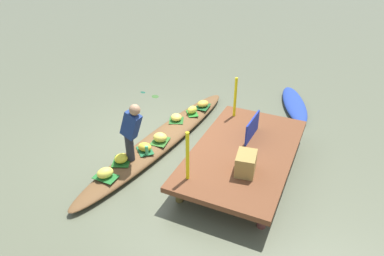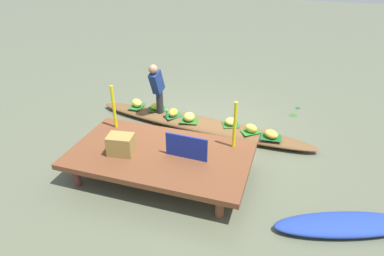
# 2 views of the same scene
# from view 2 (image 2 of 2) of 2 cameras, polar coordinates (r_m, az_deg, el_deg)

# --- Properties ---
(canal_water) EXTENTS (40.00, 40.00, 0.00)m
(canal_water) POSITION_cam_2_polar(r_m,az_deg,el_deg) (7.72, 1.33, -0.04)
(canal_water) COLOR #575C47
(canal_water) RESTS_ON ground
(dock_platform) EXTENTS (3.20, 1.80, 0.47)m
(dock_platform) POSITION_cam_2_polar(r_m,az_deg,el_deg) (6.07, -5.43, -4.66)
(dock_platform) COLOR brown
(dock_platform) RESTS_ON ground
(vendor_boat) EXTENTS (5.26, 1.28, 0.20)m
(vendor_boat) POSITION_cam_2_polar(r_m,az_deg,el_deg) (7.67, 1.34, 0.62)
(vendor_boat) COLOR brown
(vendor_boat) RESTS_ON ground
(moored_boat) EXTENTS (2.18, 1.21, 0.18)m
(moored_boat) POSITION_cam_2_polar(r_m,az_deg,el_deg) (5.67, 24.41, -14.64)
(moored_boat) COLOR #203A96
(moored_boat) RESTS_ON ground
(leaf_mat_0) EXTENTS (0.44, 0.43, 0.01)m
(leaf_mat_0) POSITION_cam_2_polar(r_m,az_deg,el_deg) (7.49, 6.55, 0.56)
(leaf_mat_0) COLOR #235D22
(leaf_mat_0) RESTS_ON vendor_boat
(banana_bunch_0) EXTENTS (0.34, 0.34, 0.16)m
(banana_bunch_0) POSITION_cam_2_polar(r_m,az_deg,el_deg) (7.45, 6.59, 1.10)
(banana_bunch_0) COLOR #F9E056
(banana_bunch_0) RESTS_ON vendor_boat
(leaf_mat_1) EXTENTS (0.29, 0.42, 0.01)m
(leaf_mat_1) POSITION_cam_2_polar(r_m,az_deg,el_deg) (8.38, -9.26, 3.64)
(leaf_mat_1) COLOR #1F6829
(leaf_mat_1) RESTS_ON vendor_boat
(banana_bunch_1) EXTENTS (0.37, 0.35, 0.19)m
(banana_bunch_1) POSITION_cam_2_polar(r_m,az_deg,el_deg) (8.34, -9.31, 4.21)
(banana_bunch_1) COLOR #E8DD4E
(banana_bunch_1) RESTS_ON vendor_boat
(leaf_mat_2) EXTENTS (0.44, 0.33, 0.01)m
(leaf_mat_2) POSITION_cam_2_polar(r_m,az_deg,el_deg) (7.15, 13.15, -1.54)
(leaf_mat_2) COLOR #185324
(leaf_mat_2) RESTS_ON vendor_boat
(banana_bunch_2) EXTENTS (0.38, 0.36, 0.16)m
(banana_bunch_2) POSITION_cam_2_polar(r_m,az_deg,el_deg) (7.11, 13.23, -1.00)
(banana_bunch_2) COLOR gold
(banana_bunch_2) RESTS_ON vendor_boat
(leaf_mat_3) EXTENTS (0.43, 0.36, 0.01)m
(leaf_mat_3) POSITION_cam_2_polar(r_m,az_deg,el_deg) (7.61, -0.48, 1.27)
(leaf_mat_3) COLOR #2C6223
(leaf_mat_3) RESTS_ON vendor_boat
(banana_bunch_3) EXTENTS (0.30, 0.33, 0.19)m
(banana_bunch_3) POSITION_cam_2_polar(r_m,az_deg,el_deg) (7.57, -0.48, 1.91)
(banana_bunch_3) COLOR #F2D552
(banana_bunch_3) RESTS_ON vendor_boat
(leaf_mat_4) EXTENTS (0.44, 0.41, 0.01)m
(leaf_mat_4) POSITION_cam_2_polar(r_m,az_deg,el_deg) (7.26, 9.87, -0.67)
(leaf_mat_4) COLOR #237523
(leaf_mat_4) RESTS_ON vendor_boat
(banana_bunch_4) EXTENTS (0.31, 0.26, 0.18)m
(banana_bunch_4) POSITION_cam_2_polar(r_m,az_deg,el_deg) (7.22, 9.93, -0.04)
(banana_bunch_4) COLOR yellow
(banana_bunch_4) RESTS_ON vendor_boat
(leaf_mat_5) EXTENTS (0.47, 0.47, 0.01)m
(leaf_mat_5) POSITION_cam_2_polar(r_m,az_deg,el_deg) (7.83, -3.20, 2.09)
(leaf_mat_5) COLOR #1C5D31
(leaf_mat_5) RESTS_ON vendor_boat
(banana_bunch_5) EXTENTS (0.24, 0.29, 0.17)m
(banana_bunch_5) POSITION_cam_2_polar(r_m,az_deg,el_deg) (7.79, -3.21, 2.63)
(banana_bunch_5) COLOR gold
(banana_bunch_5) RESTS_ON vendor_boat
(leaf_mat_6) EXTENTS (0.48, 0.45, 0.01)m
(leaf_mat_6) POSITION_cam_2_polar(r_m,az_deg,el_deg) (8.19, -5.97, 3.23)
(leaf_mat_6) COLOR #1C581C
(leaf_mat_6) RESTS_ON vendor_boat
(banana_bunch_6) EXTENTS (0.31, 0.29, 0.15)m
(banana_bunch_6) POSITION_cam_2_polar(r_m,az_deg,el_deg) (8.15, -6.00, 3.68)
(banana_bunch_6) COLOR yellow
(banana_bunch_6) RESTS_ON vendor_boat
(vendor_person) EXTENTS (0.23, 0.46, 1.23)m
(vendor_person) POSITION_cam_2_polar(r_m,az_deg,el_deg) (7.68, -5.93, 7.11)
(vendor_person) COLOR #28282D
(vendor_person) RESTS_ON vendor_boat
(water_bottle) EXTENTS (0.06, 0.06, 0.20)m
(water_bottle) POSITION_cam_2_polar(r_m,az_deg,el_deg) (7.73, -4.21, 2.46)
(water_bottle) COLOR #42AD6A
(water_bottle) RESTS_ON vendor_boat
(market_banner) EXTENTS (0.75, 0.06, 0.43)m
(market_banner) POSITION_cam_2_polar(r_m,az_deg,el_deg) (5.76, -0.96, -3.25)
(market_banner) COLOR navy
(market_banner) RESTS_ON dock_platform
(railing_post_west) EXTENTS (0.06, 0.06, 0.90)m
(railing_post_west) POSITION_cam_2_polar(r_m,az_deg,el_deg) (6.00, 7.23, 0.49)
(railing_post_west) COLOR yellow
(railing_post_west) RESTS_ON dock_platform
(railing_post_east) EXTENTS (0.06, 0.06, 0.90)m
(railing_post_east) POSITION_cam_2_polar(r_m,az_deg,el_deg) (6.78, -13.08, 3.47)
(railing_post_east) COLOR yellow
(railing_post_east) RESTS_ON dock_platform
(produce_crate) EXTENTS (0.48, 0.38, 0.36)m
(produce_crate) POSITION_cam_2_polar(r_m,az_deg,el_deg) (6.03, -11.91, -2.76)
(produce_crate) COLOR olive
(produce_crate) RESTS_ON dock_platform
(drifting_plant_0) EXTENTS (0.16, 0.19, 0.01)m
(drifting_plant_0) POSITION_cam_2_polar(r_m,az_deg,el_deg) (9.06, 17.41, 3.22)
(drifting_plant_0) COLOR #184936
(drifting_plant_0) RESTS_ON ground
(drifting_plant_1) EXTENTS (0.29, 0.30, 0.01)m
(drifting_plant_1) POSITION_cam_2_polar(r_m,az_deg,el_deg) (8.65, 16.69, 2.07)
(drifting_plant_1) COLOR #335927
(drifting_plant_1) RESTS_ON ground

